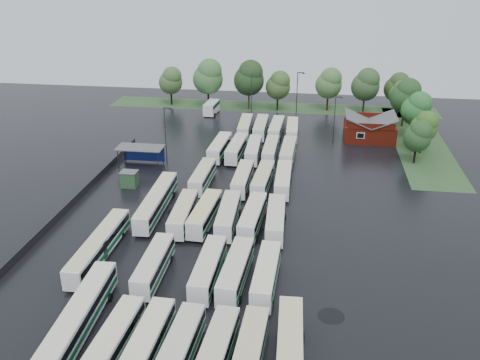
# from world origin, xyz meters

# --- Properties ---
(ground) EXTENTS (160.00, 160.00, 0.00)m
(ground) POSITION_xyz_m (0.00, 0.00, 0.00)
(ground) COLOR black
(ground) RESTS_ON ground
(brick_building) EXTENTS (10.07, 8.60, 5.39)m
(brick_building) POSITION_xyz_m (24.00, 42.77, 1.87)
(brick_building) COLOR maroon
(brick_building) RESTS_ON ground
(wash_shed) EXTENTS (8.20, 4.20, 3.58)m
(wash_shed) POSITION_xyz_m (-17.20, 22.02, 2.99)
(wash_shed) COLOR #2D2D30
(wash_shed) RESTS_ON ground
(utility_hut) EXTENTS (2.70, 2.20, 2.62)m
(utility_hut) POSITION_xyz_m (-16.20, 12.60, 1.32)
(utility_hut) COLOR #294C2C
(utility_hut) RESTS_ON ground
(grass_strip_north) EXTENTS (80.00, 10.00, 0.01)m
(grass_strip_north) POSITION_xyz_m (2.00, 64.80, 0.01)
(grass_strip_north) COLOR #2D4D26
(grass_strip_north) RESTS_ON ground
(grass_strip_east) EXTENTS (10.00, 50.00, 0.01)m
(grass_strip_east) POSITION_xyz_m (34.00, 42.80, 0.01)
(grass_strip_east) COLOR #2D4D26
(grass_strip_east) RESTS_ON ground
(west_fence) EXTENTS (0.10, 50.00, 1.20)m
(west_fence) POSITION_xyz_m (-22.20, 8.00, 0.60)
(west_fence) COLOR #2D2D30
(west_fence) RESTS_ON ground
(bus_r0c0) EXTENTS (2.73, 11.05, 3.06)m
(bus_r0c0) POSITION_xyz_m (-4.34, -25.83, 1.68)
(bus_r0c0) COLOR white
(bus_r0c0) RESTS_ON ground
(bus_r0c1) EXTENTS (2.59, 11.11, 3.08)m
(bus_r0c1) POSITION_xyz_m (-1.14, -25.78, 1.69)
(bus_r0c1) COLOR white
(bus_r0c1) RESTS_ON ground
(bus_r0c2) EXTENTS (2.79, 11.22, 3.10)m
(bus_r0c2) POSITION_xyz_m (1.98, -26.27, 1.71)
(bus_r0c2) COLOR white
(bus_r0c2) RESTS_ON ground
(bus_r0c3) EXTENTS (2.86, 11.03, 3.04)m
(bus_r0c3) POSITION_xyz_m (5.37, -26.08, 1.67)
(bus_r0c3) COLOR white
(bus_r0c3) RESTS_ON ground
(bus_r0c4) EXTENTS (2.62, 10.94, 3.03)m
(bus_r0c4) POSITION_xyz_m (8.39, -25.67, 1.67)
(bus_r0c4) COLOR white
(bus_r0c4) RESTS_ON ground
(bus_r1c0) EXTENTS (2.45, 10.91, 3.03)m
(bus_r1c0) POSITION_xyz_m (-4.52, -12.47, 1.67)
(bus_r1c0) COLOR white
(bus_r1c0) RESTS_ON ground
(bus_r1c2) EXTENTS (2.43, 11.17, 3.11)m
(bus_r1c2) POSITION_xyz_m (1.90, -12.35, 1.71)
(bus_r1c2) COLOR white
(bus_r1c2) RESTS_ON ground
(bus_r1c3) EXTENTS (2.86, 11.30, 3.12)m
(bus_r1c3) POSITION_xyz_m (5.07, -12.35, 1.72)
(bus_r1c3) COLOR white
(bus_r1c3) RESTS_ON ground
(bus_r1c4) EXTENTS (2.54, 11.09, 3.07)m
(bus_r1c4) POSITION_xyz_m (8.59, -12.63, 1.69)
(bus_r1c4) COLOR white
(bus_r1c4) RESTS_ON ground
(bus_r2c0) EXTENTS (2.82, 11.18, 3.09)m
(bus_r2c0) POSITION_xyz_m (-4.33, 0.90, 1.70)
(bus_r2c0) COLOR white
(bus_r2c0) RESTS_ON ground
(bus_r2c1) EXTENTS (2.94, 11.28, 3.11)m
(bus_r2c1) POSITION_xyz_m (-1.35, 1.31, 1.71)
(bus_r2c1) COLOR white
(bus_r2c1) RESTS_ON ground
(bus_r2c2) EXTENTS (2.78, 11.29, 3.12)m
(bus_r2c2) POSITION_xyz_m (1.92, 1.29, 1.72)
(bus_r2c2) COLOR white
(bus_r2c2) RESTS_ON ground
(bus_r2c3) EXTENTS (2.87, 11.15, 3.08)m
(bus_r2c3) POSITION_xyz_m (5.30, 1.38, 1.69)
(bus_r2c3) COLOR white
(bus_r2c3) RESTS_ON ground
(bus_r2c4) EXTENTS (2.84, 11.22, 3.10)m
(bus_r2c4) POSITION_xyz_m (8.51, 1.00, 1.70)
(bus_r2c4) COLOR white
(bus_r2c4) RESTS_ON ground
(bus_r3c0) EXTENTS (2.45, 10.88, 3.02)m
(bus_r3c0) POSITION_xyz_m (-4.48, 14.50, 1.66)
(bus_r3c0) COLOR white
(bus_r3c0) RESTS_ON ground
(bus_r3c2) EXTENTS (2.33, 10.85, 3.02)m
(bus_r3c2) POSITION_xyz_m (2.05, 14.50, 1.66)
(bus_r3c2) COLOR white
(bus_r3c2) RESTS_ON ground
(bus_r3c3) EXTENTS (2.83, 11.06, 3.05)m
(bus_r3c3) POSITION_xyz_m (5.29, 14.60, 1.68)
(bus_r3c3) COLOR white
(bus_r3c3) RESTS_ON ground
(bus_r3c4) EXTENTS (2.56, 11.04, 3.06)m
(bus_r3c4) POSITION_xyz_m (8.52, 15.00, 1.68)
(bus_r3c4) COLOR white
(bus_r3c4) RESTS_ON ground
(bus_r4c0) EXTENTS (2.81, 11.34, 3.13)m
(bus_r4c0) POSITION_xyz_m (-4.25, 28.55, 1.72)
(bus_r4c0) COLOR white
(bus_r4c0) RESTS_ON ground
(bus_r4c1) EXTENTS (2.78, 11.21, 3.10)m
(bus_r4c1) POSITION_xyz_m (-1.05, 28.47, 1.70)
(bus_r4c1) COLOR white
(bus_r4c1) RESTS_ON ground
(bus_r4c2) EXTENTS (2.61, 10.83, 3.00)m
(bus_r4c2) POSITION_xyz_m (2.11, 28.24, 1.65)
(bus_r4c2) COLOR white
(bus_r4c2) RESTS_ON ground
(bus_r4c3) EXTENTS (2.30, 10.73, 2.98)m
(bus_r4c3) POSITION_xyz_m (5.21, 28.57, 1.64)
(bus_r4c3) COLOR white
(bus_r4c3) RESTS_ON ground
(bus_r4c4) EXTENTS (2.55, 11.05, 3.06)m
(bus_r4c4) POSITION_xyz_m (8.47, 28.18, 1.68)
(bus_r4c4) COLOR white
(bus_r4c4) RESTS_ON ground
(bus_r5c1) EXTENTS (2.80, 11.10, 3.06)m
(bus_r5c1) POSITION_xyz_m (-1.38, 42.35, 1.69)
(bus_r5c1) COLOR white
(bus_r5c1) RESTS_ON ground
(bus_r5c2) EXTENTS (2.57, 11.25, 3.12)m
(bus_r5c2) POSITION_xyz_m (1.93, 42.13, 1.72)
(bus_r5c2) COLOR white
(bus_r5c2) RESTS_ON ground
(bus_r5c3) EXTENTS (2.59, 11.03, 3.05)m
(bus_r5c3) POSITION_xyz_m (5.20, 41.87, 1.68)
(bus_r5c3) COLOR white
(bus_r5c3) RESTS_ON ground
(bus_r5c4) EXTENTS (2.60, 10.71, 2.96)m
(bus_r5c4) POSITION_xyz_m (8.45, 41.73, 1.63)
(bus_r5c4) COLOR white
(bus_r5c4) RESTS_ON ground
(artic_bus_west_a) EXTENTS (3.13, 16.94, 3.13)m
(artic_bus_west_a) POSITION_xyz_m (-8.97, -23.09, 1.73)
(artic_bus_west_a) COLOR white
(artic_bus_west_a) RESTS_ON ground
(artic_bus_west_b) EXTENTS (2.75, 16.64, 3.08)m
(artic_bus_west_b) POSITION_xyz_m (-9.14, 4.24, 1.71)
(artic_bus_west_b) COLOR white
(artic_bus_west_b) RESTS_ON ground
(artic_bus_west_c) EXTENTS (2.35, 16.06, 2.98)m
(artic_bus_west_c) POSITION_xyz_m (-12.48, -9.23, 1.65)
(artic_bus_west_c) COLOR white
(artic_bus_west_c) RESTS_ON ground
(minibus) EXTENTS (2.85, 6.74, 2.88)m
(minibus) POSITION_xyz_m (-11.35, 56.51, 1.60)
(minibus) COLOR white
(minibus) RESTS_ON ground
(tree_north_0) EXTENTS (5.82, 5.82, 9.63)m
(tree_north_0) POSITION_xyz_m (-22.67, 63.14, 6.19)
(tree_north_0) COLOR black
(tree_north_0) RESTS_ON ground
(tree_north_1) EXTENTS (7.29, 7.29, 12.07)m
(tree_north_1) POSITION_xyz_m (-12.97, 61.75, 7.76)
(tree_north_1) COLOR black
(tree_north_1) RESTS_ON ground
(tree_north_2) EXTENTS (7.25, 7.25, 12.01)m
(tree_north_2) POSITION_xyz_m (-3.04, 61.86, 7.73)
(tree_north_2) COLOR #3D2F1D
(tree_north_2) RESTS_ON ground
(tree_north_3) EXTENTS (5.86, 5.86, 9.70)m
(tree_north_3) POSITION_xyz_m (3.95, 61.75, 6.24)
(tree_north_3) COLOR black
(tree_north_3) RESTS_ON ground
(tree_north_4) EXTENTS (6.30, 6.30, 10.43)m
(tree_north_4) POSITION_xyz_m (15.82, 63.56, 6.71)
(tree_north_4) COLOR black
(tree_north_4) RESTS_ON ground
(tree_north_5) EXTENTS (6.57, 6.57, 10.88)m
(tree_north_5) POSITION_xyz_m (24.26, 62.12, 7.00)
(tree_north_5) COLOR #34281B
(tree_north_5) RESTS_ON ground
(tree_north_6) EXTENTS (5.90, 5.90, 9.78)m
(tree_north_6) POSITION_xyz_m (31.57, 63.49, 6.29)
(tree_north_6) COLOR #312219
(tree_north_6) RESTS_ON ground
(tree_east_0) EXTENTS (4.88, 4.88, 8.09)m
(tree_east_0) POSITION_xyz_m (31.27, 30.12, 5.20)
(tree_east_0) COLOR black
(tree_east_0) RESTS_ON ground
(tree_east_1) EXTENTS (5.05, 5.05, 8.36)m
(tree_east_1) POSITION_xyz_m (33.22, 35.65, 5.38)
(tree_east_1) COLOR #392418
(tree_east_1) RESTS_ON ground
(tree_east_2) EXTENTS (5.96, 5.96, 9.86)m
(tree_east_2) POSITION_xyz_m (33.14, 44.65, 6.34)
(tree_east_2) COLOR black
(tree_east_2) RESTS_ON ground
(tree_east_3) EXTENTS (6.49, 6.49, 10.74)m
(tree_east_3) POSITION_xyz_m (32.09, 52.85, 6.91)
(tree_east_3) COLOR #332316
(tree_east_3) RESTS_ON ground
(tree_east_4) EXTENTS (5.18, 5.18, 8.58)m
(tree_east_4) POSITION_xyz_m (32.06, 61.85, 5.51)
(tree_east_4) COLOR black
(tree_east_4) RESTS_ON ground
(lamp_post_ne) EXTENTS (1.45, 0.28, 9.45)m
(lamp_post_ne) POSITION_xyz_m (16.86, 39.54, 5.48)
(lamp_post_ne) COLOR #2D2D30
(lamp_post_ne) RESTS_ON ground
(lamp_post_nw) EXTENTS (1.60, 0.31, 10.40)m
(lamp_post_nw) POSITION_xyz_m (-12.90, 23.59, 6.04)
(lamp_post_nw) COLOR #2D2D30
(lamp_post_nw) RESTS_ON ground
(lamp_post_back_w) EXTENTS (1.50, 0.29, 9.74)m
(lamp_post_back_w) POSITION_xyz_m (-1.63, 55.54, 5.65)
(lamp_post_back_w) COLOR #2D2D30
(lamp_post_back_w) RESTS_ON ground
(lamp_post_back_e) EXTENTS (1.66, 0.32, 10.80)m
(lamp_post_back_e) POSITION_xyz_m (8.76, 55.00, 6.27)
(lamp_post_back_e) COLOR #2D2D30
(lamp_post_back_e) RESTS_ON ground
(puddle_0) EXTENTS (5.38, 5.38, 0.01)m
(puddle_0) POSITION_xyz_m (-2.99, -20.69, 0.00)
(puddle_0) COLOR black
(puddle_0) RESTS_ON ground
(puddle_1) EXTENTS (4.19, 4.19, 0.01)m
(puddle_1) POSITION_xyz_m (5.97, -22.81, 0.00)
(puddle_1) COLOR black
(puddle_1) RESTS_ON ground
(puddle_2) EXTENTS (4.51, 4.51, 0.01)m
(puddle_2) POSITION_xyz_m (-5.42, 4.55, 0.00)
(puddle_2) COLOR black
(puddle_2) RESTS_ON ground
(puddle_3) EXTENTS (5.07, 5.07, 0.01)m
(puddle_3) POSITION_xyz_m (5.58, -0.80, 0.00)
(puddle_3) COLOR black
(puddle_3) RESTS_ON ground
(puddle_4) EXTENTS (2.86, 2.86, 0.01)m
(puddle_4) POSITION_xyz_m (15.87, -16.85, 0.00)
(puddle_4) COLOR black
(puddle_4) RESTS_ON ground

